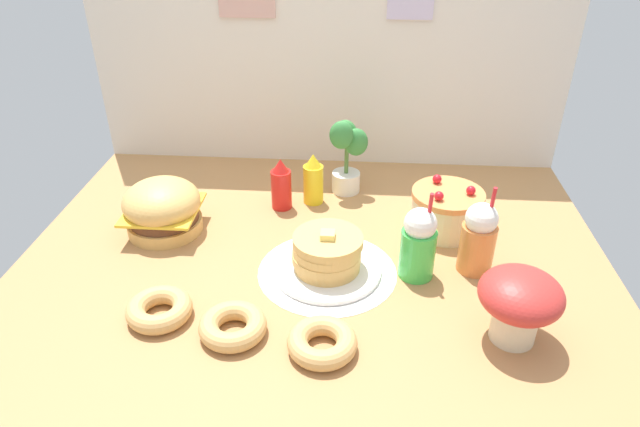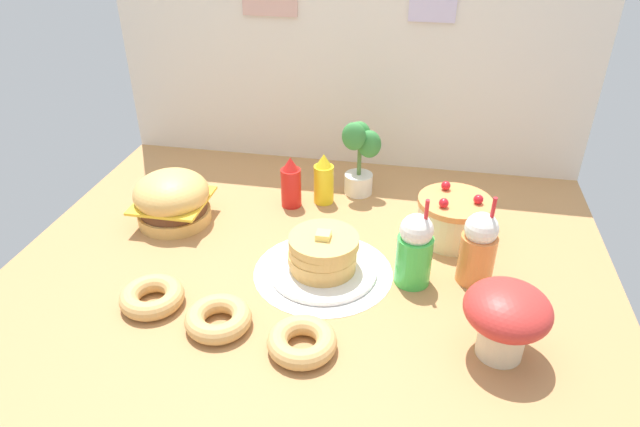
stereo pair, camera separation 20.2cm
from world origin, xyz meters
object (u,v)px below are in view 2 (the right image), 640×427
at_px(pancake_stack, 323,257).
at_px(donut_pink_glaze, 152,296).
at_px(donut_vanilla, 302,341).
at_px(burger, 172,199).
at_px(donut_chocolate, 218,318).
at_px(potted_plant, 360,155).
at_px(cream_soda_cup, 415,250).
at_px(mushroom_stool, 506,315).
at_px(orange_float_cup, 478,248).
at_px(layer_cake, 453,218).
at_px(mustard_bottle, 324,180).
at_px(ketchup_bottle, 291,183).

bearing_deg(pancake_stack, donut_pink_glaze, -151.61).
distance_m(donut_pink_glaze, donut_vanilla, 0.54).
bearing_deg(burger, donut_chocolate, -55.41).
height_order(donut_chocolate, potted_plant, potted_plant).
distance_m(burger, donut_vanilla, 0.91).
height_order(cream_soda_cup, mushroom_stool, cream_soda_cup).
relative_size(cream_soda_cup, donut_vanilla, 1.61).
height_order(burger, cream_soda_cup, cream_soda_cup).
xyz_separation_m(cream_soda_cup, orange_float_cup, (0.21, 0.05, 0.00)).
xyz_separation_m(pancake_stack, layer_cake, (0.45, 0.32, 0.02)).
xyz_separation_m(mustard_bottle, orange_float_cup, (0.61, -0.44, 0.03)).
bearing_deg(donut_chocolate, donut_vanilla, -10.16).
relative_size(burger, ketchup_bottle, 1.33).
bearing_deg(mushroom_stool, mustard_bottle, 130.46).
distance_m(pancake_stack, mushroom_stool, 0.66).
distance_m(donut_pink_glaze, donut_chocolate, 0.26).
bearing_deg(mustard_bottle, mushroom_stool, -49.54).
bearing_deg(pancake_stack, potted_plant, 85.60).
relative_size(donut_chocolate, donut_vanilla, 1.00).
bearing_deg(pancake_stack, donut_chocolate, -128.38).
xyz_separation_m(ketchup_bottle, mustard_bottle, (0.13, 0.06, 0.00)).
xyz_separation_m(burger, ketchup_bottle, (0.44, 0.21, 0.00)).
height_order(pancake_stack, potted_plant, potted_plant).
height_order(pancake_stack, cream_soda_cup, cream_soda_cup).
relative_size(cream_soda_cup, donut_pink_glaze, 1.61).
distance_m(ketchup_bottle, cream_soda_cup, 0.69).
distance_m(pancake_stack, donut_chocolate, 0.43).
xyz_separation_m(layer_cake, cream_soda_cup, (-0.14, -0.31, 0.05)).
distance_m(burger, donut_chocolate, 0.69).
xyz_separation_m(pancake_stack, cream_soda_cup, (0.31, 0.01, 0.07)).
bearing_deg(mustard_bottle, ketchup_bottle, -156.46).
distance_m(mustard_bottle, potted_plant, 0.19).
bearing_deg(donut_vanilla, donut_pink_glaze, 168.35).
distance_m(layer_cake, mushroom_stool, 0.63).
distance_m(ketchup_bottle, donut_pink_glaze, 0.78).
distance_m(pancake_stack, cream_soda_cup, 0.32).
height_order(orange_float_cup, mushroom_stool, orange_float_cup).
bearing_deg(ketchup_bottle, pancake_stack, -63.53).
xyz_separation_m(burger, layer_cake, (1.11, 0.09, -0.02)).
xyz_separation_m(burger, potted_plant, (0.71, 0.38, 0.08)).
bearing_deg(cream_soda_cup, layer_cake, 66.27).
bearing_deg(mustard_bottle, donut_chocolate, -101.93).
bearing_deg(mustard_bottle, layer_cake, -18.70).
xyz_separation_m(burger, donut_pink_glaze, (0.14, -0.51, -0.07)).
bearing_deg(mushroom_stool, burger, 157.31).
height_order(ketchup_bottle, potted_plant, potted_plant).
height_order(layer_cake, mustard_bottle, mustard_bottle).
bearing_deg(donut_chocolate, mushroom_stool, 3.19).
xyz_separation_m(mustard_bottle, potted_plant, (0.14, 0.11, 0.08)).
distance_m(burger, mustard_bottle, 0.63).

